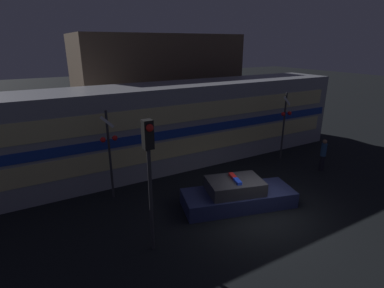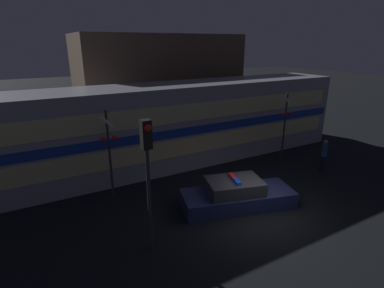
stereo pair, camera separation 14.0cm
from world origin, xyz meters
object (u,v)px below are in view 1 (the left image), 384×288
object	(u,v)px
train	(156,127)
pedestrian	(323,155)
police_car	(237,195)
crossing_signal_near	(285,121)
traffic_light_corner	(149,160)

from	to	relation	value
train	pedestrian	bearing A→B (deg)	-33.89
train	pedestrian	xyz separation A→B (m)	(7.57, -5.08, -1.36)
police_car	crossing_signal_near	size ratio (longest dim) A/B	1.25
pedestrian	crossing_signal_near	bearing A→B (deg)	106.05
train	police_car	xyz separation A→B (m)	(1.19, -5.80, -1.77)
train	traffic_light_corner	size ratio (longest dim) A/B	5.28
pedestrian	crossing_signal_near	world-z (taller)	crossing_signal_near
crossing_signal_near	traffic_light_corner	bearing A→B (deg)	-158.49
police_car	traffic_light_corner	size ratio (longest dim) A/B	1.11
train	crossing_signal_near	xyz separation A→B (m)	(6.90, -2.76, 0.08)
police_car	traffic_light_corner	distance (m)	5.15
train	police_car	world-z (taller)	train
police_car	pedestrian	xyz separation A→B (m)	(6.38, 0.72, 0.41)
pedestrian	train	bearing A→B (deg)	146.11
pedestrian	traffic_light_corner	distance (m)	11.00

